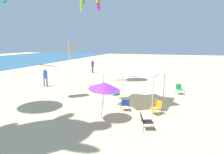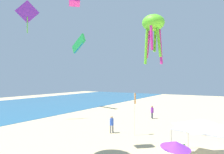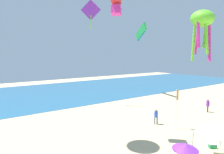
{
  "view_description": "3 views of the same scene",
  "coord_description": "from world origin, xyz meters",
  "px_view_note": "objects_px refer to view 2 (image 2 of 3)",
  "views": [
    {
      "loc": [
        -15.69,
        -2.7,
        4.3
      ],
      "look_at": [
        -1.55,
        1.74,
        1.84
      ],
      "focal_mm": 33.71,
      "sensor_mm": 36.0,
      "label": 1
    },
    {
      "loc": [
        -17.58,
        -2.14,
        5.8
      ],
      "look_at": [
        -0.46,
        8.25,
        5.96
      ],
      "focal_mm": 33.75,
      "sensor_mm": 36.0,
      "label": 2
    },
    {
      "loc": [
        -17.73,
        -7.24,
        8.16
      ],
      "look_at": [
        -0.46,
        15.31,
        5.23
      ],
      "focal_mm": 35.28,
      "sensor_mm": 36.0,
      "label": 3
    }
  ],
  "objects_px": {
    "canopy_tent": "(203,124)",
    "kite_parafoil_green": "(78,44)",
    "banner_flag": "(134,109)",
    "cooler_box": "(181,146)",
    "person_near_umbrella": "(112,123)",
    "beach_umbrella": "(176,145)",
    "kite_diamond_purple": "(27,13)",
    "person_by_tent": "(152,111)",
    "kite_octopus_lime": "(153,25)"
  },
  "relations": [
    {
      "from": "person_near_umbrella",
      "to": "banner_flag",
      "type": "bearing_deg",
      "value": 120.95
    },
    {
      "from": "canopy_tent",
      "to": "kite_parafoil_green",
      "type": "relative_size",
      "value": 0.77
    },
    {
      "from": "beach_umbrella",
      "to": "kite_parafoil_green",
      "type": "distance_m",
      "value": 32.56
    },
    {
      "from": "banner_flag",
      "to": "person_by_tent",
      "type": "relative_size",
      "value": 2.36
    },
    {
      "from": "kite_diamond_purple",
      "to": "kite_octopus_lime",
      "type": "xyz_separation_m",
      "value": [
        3.25,
        -17.32,
        -3.34
      ]
    },
    {
      "from": "person_by_tent",
      "to": "kite_parafoil_green",
      "type": "bearing_deg",
      "value": -132.66
    },
    {
      "from": "cooler_box",
      "to": "kite_octopus_lime",
      "type": "distance_m",
      "value": 12.87
    },
    {
      "from": "beach_umbrella",
      "to": "person_near_umbrella",
      "type": "bearing_deg",
      "value": 51.58
    },
    {
      "from": "beach_umbrella",
      "to": "kite_diamond_purple",
      "type": "xyz_separation_m",
      "value": [
        6.52,
        22.26,
        13.11
      ]
    },
    {
      "from": "kite_diamond_purple",
      "to": "person_near_umbrella",
      "type": "bearing_deg",
      "value": 133.51
    },
    {
      "from": "person_by_tent",
      "to": "banner_flag",
      "type": "bearing_deg",
      "value": -23.55
    },
    {
      "from": "cooler_box",
      "to": "person_near_umbrella",
      "type": "bearing_deg",
      "value": 81.05
    },
    {
      "from": "beach_umbrella",
      "to": "person_near_umbrella",
      "type": "distance_m",
      "value": 10.9
    },
    {
      "from": "banner_flag",
      "to": "person_near_umbrella",
      "type": "distance_m",
      "value": 2.95
    },
    {
      "from": "kite_diamond_purple",
      "to": "canopy_tent",
      "type": "bearing_deg",
      "value": 126.03
    },
    {
      "from": "canopy_tent",
      "to": "kite_parafoil_green",
      "type": "xyz_separation_m",
      "value": [
        15.54,
        24.84,
        10.09
      ]
    },
    {
      "from": "canopy_tent",
      "to": "kite_diamond_purple",
      "type": "height_order",
      "value": "kite_diamond_purple"
    },
    {
      "from": "canopy_tent",
      "to": "banner_flag",
      "type": "relative_size",
      "value": 0.9
    },
    {
      "from": "beach_umbrella",
      "to": "kite_octopus_lime",
      "type": "distance_m",
      "value": 14.67
    },
    {
      "from": "banner_flag",
      "to": "kite_octopus_lime",
      "type": "bearing_deg",
      "value": -23.56
    },
    {
      "from": "beach_umbrella",
      "to": "kite_octopus_lime",
      "type": "bearing_deg",
      "value": 26.84
    },
    {
      "from": "canopy_tent",
      "to": "kite_parafoil_green",
      "type": "bearing_deg",
      "value": 57.98
    },
    {
      "from": "canopy_tent",
      "to": "kite_diamond_purple",
      "type": "xyz_separation_m",
      "value": [
        2.65,
        23.23,
        12.53
      ]
    },
    {
      "from": "person_by_tent",
      "to": "kite_diamond_purple",
      "type": "relative_size",
      "value": 0.4
    },
    {
      "from": "canopy_tent",
      "to": "person_by_tent",
      "type": "xyz_separation_m",
      "value": [
        12.92,
        8.69,
        -1.42
      ]
    },
    {
      "from": "canopy_tent",
      "to": "kite_octopus_lime",
      "type": "bearing_deg",
      "value": 45.05
    },
    {
      "from": "kite_parafoil_green",
      "to": "kite_octopus_lime",
      "type": "relative_size",
      "value": 0.94
    },
    {
      "from": "canopy_tent",
      "to": "person_near_umbrella",
      "type": "height_order",
      "value": "canopy_tent"
    },
    {
      "from": "cooler_box",
      "to": "kite_diamond_purple",
      "type": "height_order",
      "value": "kite_diamond_purple"
    },
    {
      "from": "canopy_tent",
      "to": "banner_flag",
      "type": "height_order",
      "value": "banner_flag"
    },
    {
      "from": "person_near_umbrella",
      "to": "kite_octopus_lime",
      "type": "relative_size",
      "value": 0.33
    },
    {
      "from": "kite_parafoil_green",
      "to": "kite_octopus_lime",
      "type": "bearing_deg",
      "value": 179.59
    },
    {
      "from": "canopy_tent",
      "to": "person_near_umbrella",
      "type": "bearing_deg",
      "value": 73.08
    },
    {
      "from": "canopy_tent",
      "to": "person_by_tent",
      "type": "bearing_deg",
      "value": 33.92
    },
    {
      "from": "beach_umbrella",
      "to": "person_near_umbrella",
      "type": "relative_size",
      "value": 1.26
    },
    {
      "from": "canopy_tent",
      "to": "beach_umbrella",
      "type": "height_order",
      "value": "canopy_tent"
    },
    {
      "from": "person_near_umbrella",
      "to": "beach_umbrella",
      "type": "bearing_deg",
      "value": 71.49
    },
    {
      "from": "banner_flag",
      "to": "person_near_umbrella",
      "type": "xyz_separation_m",
      "value": [
        -0.48,
        2.46,
        -1.57
      ]
    },
    {
      "from": "cooler_box",
      "to": "kite_octopus_lime",
      "type": "xyz_separation_m",
      "value": [
        4.2,
        3.93,
        11.51
      ]
    },
    {
      "from": "person_by_tent",
      "to": "kite_octopus_lime",
      "type": "height_order",
      "value": "kite_octopus_lime"
    },
    {
      "from": "person_near_umbrella",
      "to": "person_by_tent",
      "type": "bearing_deg",
      "value": -164.62
    },
    {
      "from": "canopy_tent",
      "to": "person_by_tent",
      "type": "relative_size",
      "value": 2.13
    },
    {
      "from": "person_near_umbrella",
      "to": "kite_diamond_purple",
      "type": "bearing_deg",
      "value": -69.13
    },
    {
      "from": "canopy_tent",
      "to": "beach_umbrella",
      "type": "relative_size",
      "value": 1.73
    },
    {
      "from": "cooler_box",
      "to": "banner_flag",
      "type": "bearing_deg",
      "value": 71.76
    },
    {
      "from": "person_near_umbrella",
      "to": "kite_octopus_lime",
      "type": "xyz_separation_m",
      "value": [
        3.02,
        -3.57,
        10.64
      ]
    },
    {
      "from": "kite_parafoil_green",
      "to": "canopy_tent",
      "type": "bearing_deg",
      "value": 174.54
    },
    {
      "from": "cooler_box",
      "to": "kite_diamond_purple",
      "type": "relative_size",
      "value": 0.16
    },
    {
      "from": "kite_parafoil_green",
      "to": "person_by_tent",
      "type": "bearing_deg",
      "value": -162.65
    },
    {
      "from": "cooler_box",
      "to": "person_near_umbrella",
      "type": "distance_m",
      "value": 7.64
    }
  ]
}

